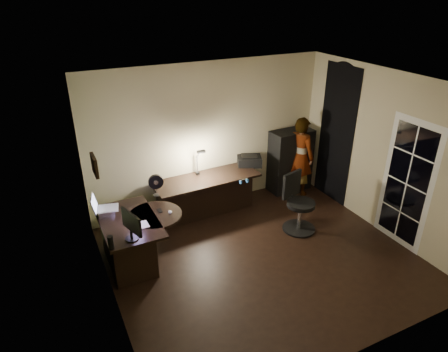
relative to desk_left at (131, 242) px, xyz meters
name	(u,v)px	position (x,y,z in m)	size (l,w,h in m)	color
floor	(262,258)	(1.83, -0.79, -0.38)	(4.50, 4.00, 0.01)	black
ceiling	(271,85)	(1.83, -0.79, 2.33)	(4.50, 4.00, 0.01)	silver
wall_back	(208,137)	(1.83, 1.22, 0.97)	(4.50, 0.01, 2.70)	#C3B892
wall_front	(370,261)	(1.83, -2.79, 0.97)	(4.50, 0.01, 2.70)	#C3B892
wall_left	(104,218)	(-0.42, -0.79, 0.97)	(0.01, 4.00, 2.70)	#C3B892
wall_right	(384,154)	(4.08, -0.79, 0.97)	(0.01, 4.00, 2.70)	#C3B892
green_wall_overlay	(105,218)	(-0.41, -0.79, 0.97)	(0.00, 4.00, 2.70)	#4C622F
arched_doorway	(336,135)	(4.07, 0.36, 0.92)	(0.01, 0.90, 2.60)	black
french_door	(407,184)	(4.07, -1.34, 0.67)	(0.02, 0.92, 2.10)	white
framed_picture	(94,165)	(-0.39, -0.34, 1.47)	(0.04, 0.30, 0.25)	black
desk_left	(131,242)	(0.00, 0.00, 0.00)	(0.80, 1.30, 0.75)	black
desk_right	(207,196)	(1.61, 0.84, -0.01)	(1.93, 0.68, 0.72)	black
cabinet	(290,161)	(3.53, 0.99, 0.26)	(0.85, 0.42, 1.27)	black
laptop_stand	(105,212)	(-0.28, 0.30, 0.43)	(0.24, 0.20, 0.10)	silver
laptop	(106,202)	(-0.24, 0.30, 0.60)	(0.36, 0.33, 0.24)	silver
monitor	(131,230)	(-0.07, -0.49, 0.52)	(0.09, 0.45, 0.29)	black
mouse	(170,212)	(0.62, -0.07, 0.39)	(0.06, 0.09, 0.03)	silver
phone	(160,211)	(0.50, 0.06, 0.38)	(0.06, 0.12, 0.01)	black
pen	(132,218)	(0.07, 0.03, 0.38)	(0.01, 0.15, 0.01)	black
speaker	(111,243)	(-0.36, -0.59, 0.47)	(0.08, 0.08, 0.19)	black
notepad	(143,225)	(0.16, -0.22, 0.38)	(0.14, 0.20, 0.01)	silver
desk_fan	(156,185)	(0.62, 0.63, 0.52)	(0.25, 0.13, 0.38)	black
headphones	(244,181)	(2.13, 0.39, 0.37)	(0.17, 0.07, 0.08)	navy
printer	(249,160)	(2.59, 1.02, 0.43)	(0.45, 0.35, 0.20)	black
desk_lamp	(197,161)	(1.52, 1.04, 0.63)	(0.14, 0.26, 0.58)	black
office_chair	(301,204)	(2.82, -0.37, 0.13)	(0.57, 0.57, 1.02)	black
person	(300,156)	(3.59, 0.77, 0.42)	(0.57, 0.38, 1.60)	#D8A88C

